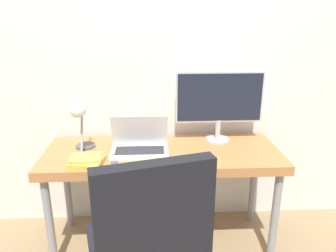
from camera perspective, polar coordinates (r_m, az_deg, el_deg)
The scene contains 8 objects.
wall_back at distance 2.36m, azimuth -1.37°, elevation 12.43°, with size 8.00×0.05×2.60m.
desk at distance 2.20m, azimuth -0.96°, elevation -5.91°, with size 1.55×0.58×0.71m.
laptop at distance 2.14m, azimuth -4.96°, elevation -3.21°, with size 0.37×0.23×0.24m.
monitor at distance 2.28m, azimuth 8.94°, elevation 4.41°, with size 0.60×0.17×0.49m.
desk_lamp at distance 2.12m, azimuth -15.13°, elevation 1.21°, with size 0.13×0.25×0.35m.
office_chair at distance 1.56m, azimuth -3.46°, elevation -19.80°, with size 0.61×0.61×1.05m.
book_stack at distance 2.02m, azimuth -13.96°, elevation -5.91°, with size 0.21×0.20×0.05m.
tv_remote at distance 1.94m, azimuth -9.53°, elevation -7.14°, with size 0.04×0.14×0.02m.
Camera 1 is at (-0.07, -1.70, 1.57)m, focal length 35.00 mm.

